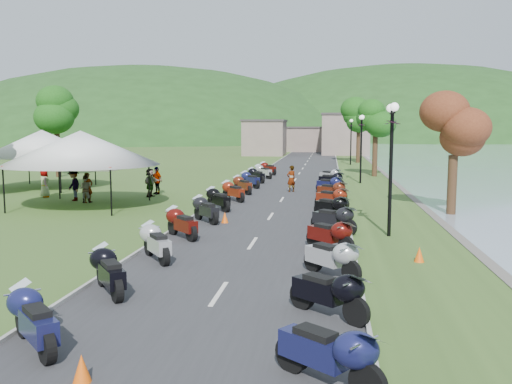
{
  "coord_description": "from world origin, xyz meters",
  "views": [
    {
      "loc": [
        2.7,
        -2.93,
        4.16
      ],
      "look_at": [
        -0.53,
        20.8,
        1.3
      ],
      "focal_mm": 38.0,
      "sensor_mm": 36.0,
      "label": 1
    }
  ],
  "objects_px": {
    "vendor_tent_main": "(82,169)",
    "pedestrian_a": "(89,203)",
    "pedestrian_c": "(74,201)",
    "pedestrian_b": "(86,203)"
  },
  "relations": [
    {
      "from": "vendor_tent_main",
      "to": "pedestrian_a",
      "type": "relative_size",
      "value": 3.26
    },
    {
      "from": "vendor_tent_main",
      "to": "pedestrian_c",
      "type": "height_order",
      "value": "vendor_tent_main"
    },
    {
      "from": "pedestrian_c",
      "to": "pedestrian_b",
      "type": "bearing_deg",
      "value": 8.9
    },
    {
      "from": "pedestrian_b",
      "to": "vendor_tent_main",
      "type": "bearing_deg",
      "value": 106.58
    },
    {
      "from": "pedestrian_a",
      "to": "pedestrian_c",
      "type": "bearing_deg",
      "value": 87.63
    },
    {
      "from": "pedestrian_b",
      "to": "pedestrian_a",
      "type": "bearing_deg",
      "value": -156.88
    },
    {
      "from": "vendor_tent_main",
      "to": "pedestrian_b",
      "type": "xyz_separation_m",
      "value": [
        -0.47,
        1.34,
        -2.0
      ]
    },
    {
      "from": "vendor_tent_main",
      "to": "pedestrian_b",
      "type": "relative_size",
      "value": 3.53
    },
    {
      "from": "vendor_tent_main",
      "to": "pedestrian_b",
      "type": "bearing_deg",
      "value": 109.24
    },
    {
      "from": "vendor_tent_main",
      "to": "pedestrian_b",
      "type": "distance_m",
      "value": 2.45
    }
  ]
}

